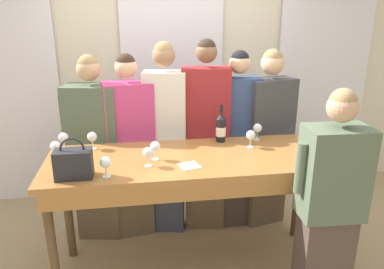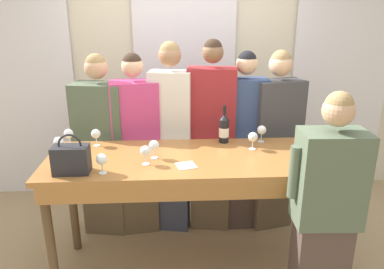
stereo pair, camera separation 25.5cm
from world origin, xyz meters
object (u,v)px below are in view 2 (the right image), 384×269
(wine_glass_center_right, at_px, (59,142))
(guest_cream_sweater, at_px, (171,137))
(wine_glass_front_left, at_px, (154,146))
(host_pouring, at_px, (325,215))
(wine_glass_front_mid, at_px, (145,152))
(wine_glass_center_left, at_px, (331,150))
(wine_glass_back_right, at_px, (96,134))
(wine_glass_near_host, at_px, (262,130))
(wine_glass_front_right, at_px, (102,160))
(wine_glass_center_mid, at_px, (69,134))
(guest_navy_coat, at_px, (243,141))
(handbag, at_px, (71,159))
(wine_bottle, at_px, (224,129))
(guest_pink_top, at_px, (136,146))
(guest_beige_cap, at_px, (275,141))
(tasting_bar, at_px, (193,173))
(wine_glass_back_left, at_px, (62,149))
(guest_olive_jacket, at_px, (102,147))
(wine_glass_back_mid, at_px, (253,137))
(guest_striped_shirt, at_px, (211,137))

(wine_glass_center_right, xyz_separation_m, guest_cream_sweater, (0.85, 0.53, -0.16))
(wine_glass_front_left, bearing_deg, host_pouring, -27.46)
(wine_glass_front_mid, bearing_deg, wine_glass_center_left, -2.20)
(wine_glass_back_right, xyz_separation_m, host_pouring, (1.58, -0.87, -0.28))
(wine_glass_center_left, xyz_separation_m, wine_glass_near_host, (-0.39, 0.48, 0.00))
(wine_glass_front_right, height_order, wine_glass_center_left, same)
(wine_glass_front_left, xyz_separation_m, wine_glass_center_right, (-0.73, 0.12, 0.00))
(wine_glass_center_mid, xyz_separation_m, guest_navy_coat, (1.50, 0.33, -0.21))
(wine_glass_center_mid, bearing_deg, handbag, -74.12)
(handbag, bearing_deg, wine_glass_front_right, -5.13)
(wine_bottle, height_order, guest_pink_top, guest_pink_top)
(wine_glass_center_left, xyz_separation_m, guest_beige_cap, (-0.17, 0.81, -0.22))
(tasting_bar, distance_m, wine_glass_near_host, 0.72)
(wine_glass_back_left, bearing_deg, wine_glass_center_right, 113.29)
(guest_beige_cap, bearing_deg, guest_cream_sweater, -180.00)
(wine_glass_back_right, distance_m, wine_glass_near_host, 1.37)
(tasting_bar, relative_size, guest_beige_cap, 1.28)
(tasting_bar, xyz_separation_m, wine_glass_center_mid, (-0.99, 0.33, 0.22))
(handbag, height_order, wine_glass_front_mid, handbag)
(handbag, bearing_deg, guest_olive_jacket, 87.28)
(wine_glass_center_mid, height_order, wine_glass_near_host, same)
(wine_glass_back_mid, relative_size, host_pouring, 0.09)
(handbag, relative_size, wine_glass_back_left, 1.98)
(wine_bottle, xyz_separation_m, wine_glass_near_host, (0.32, -0.00, -0.02))
(wine_bottle, distance_m, wine_glass_back_mid, 0.27)
(wine_glass_center_mid, xyz_separation_m, wine_glass_back_right, (0.22, -0.02, 0.00))
(wine_glass_back_left, bearing_deg, wine_glass_center_mid, 97.01)
(handbag, distance_m, wine_glass_center_mid, 0.57)
(wine_glass_back_right, bearing_deg, wine_glass_near_host, 0.92)
(wine_glass_back_right, height_order, guest_navy_coat, guest_navy_coat)
(wine_glass_front_mid, bearing_deg, wine_glass_center_mid, 146.54)
(wine_glass_front_right, height_order, wine_glass_center_right, same)
(host_pouring, bearing_deg, guest_beige_cap, 89.97)
(wine_glass_front_mid, xyz_separation_m, host_pouring, (1.16, -0.46, -0.28))
(wine_glass_near_host, distance_m, guest_beige_cap, 0.45)
(wine_bottle, height_order, wine_glass_front_right, wine_bottle)
(wine_bottle, bearing_deg, wine_glass_back_right, -178.55)
(guest_olive_jacket, relative_size, host_pouring, 1.05)
(guest_beige_cap, distance_m, host_pouring, 1.22)
(wine_glass_back_mid, xyz_separation_m, guest_olive_jacket, (-1.28, 0.50, -0.24))
(wine_bottle, distance_m, wine_glass_back_left, 1.28)
(wine_glass_center_left, height_order, guest_cream_sweater, guest_cream_sweater)
(wine_glass_front_mid, bearing_deg, guest_olive_jacket, 120.64)
(wine_glass_back_left, bearing_deg, guest_olive_jacket, 77.41)
(wine_glass_front_right, relative_size, wine_glass_center_mid, 1.00)
(wine_glass_center_right, height_order, guest_navy_coat, guest_navy_coat)
(guest_olive_jacket, relative_size, guest_striped_shirt, 0.94)
(guest_navy_coat, relative_size, host_pouring, 1.06)
(wine_glass_center_mid, bearing_deg, wine_glass_front_right, -57.31)
(wine_glass_center_left, distance_m, guest_cream_sweater, 1.41)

